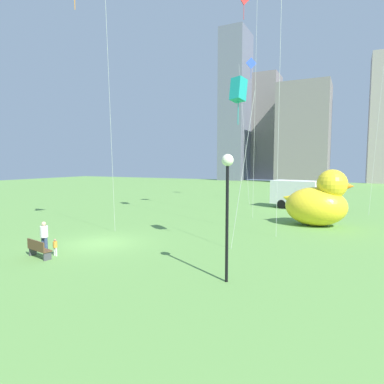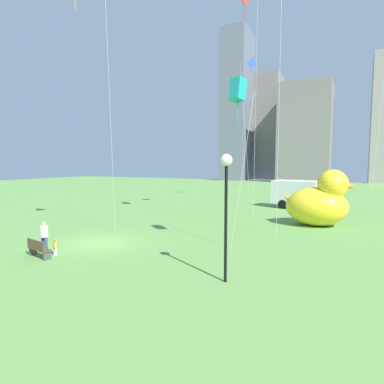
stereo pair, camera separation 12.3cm
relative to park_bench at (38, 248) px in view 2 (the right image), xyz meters
name	(u,v)px [view 2 (the right image)]	position (x,y,z in m)	size (l,w,h in m)	color
ground_plane	(101,243)	(0.71, 3.63, -0.47)	(140.00, 140.00, 0.00)	#649848
park_bench	(38,248)	(0.00, 0.00, 0.00)	(1.64, 0.76, 0.90)	brown
person_adult	(44,235)	(-0.64, 0.88, 0.42)	(0.40, 0.40, 1.61)	#38476B
person_child	(55,246)	(0.44, 0.64, 0.01)	(0.21, 0.21, 0.87)	silver
giant_inflatable_duck	(319,202)	(11.54, 14.85, 1.31)	(5.06, 3.25, 4.20)	yellow
lamppost	(226,186)	(9.42, 1.08, 3.32)	(0.47, 0.47, 5.01)	black
box_truck	(304,195)	(9.27, 23.50, 0.98)	(6.73, 3.60, 2.85)	white
city_skyline	(307,124)	(2.49, 76.63, 13.83)	(48.89, 20.26, 39.23)	slate
kite_red	(246,11)	(5.71, 14.91, 15.96)	(1.62, 1.89, 18.17)	silver
kite_blue	(251,71)	(2.81, 26.38, 14.55)	(1.86, 1.71, 16.59)	silver
kite_teal	(238,90)	(8.49, 5.08, 7.76)	(1.24, 1.18, 8.88)	silver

